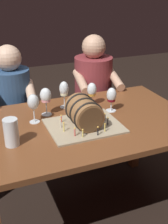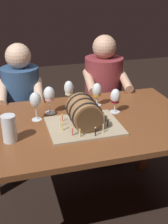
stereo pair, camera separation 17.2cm
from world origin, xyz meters
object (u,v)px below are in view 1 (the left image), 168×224
object	(u,v)px
wine_glass_amber	(92,91)
beer_pint	(11,133)
person_seated_left	(15,122)
barrel_cake	(84,115)
wine_glass_empty	(33,103)
person_seated_right	(93,106)
dining_table	(85,136)
wine_glass_rose	(46,96)
wine_glass_white	(64,90)
wine_glass_red	(112,96)

from	to	relation	value
wine_glass_amber	beer_pint	xyz separation A→B (m)	(-0.63, -0.35, -0.04)
beer_pint	person_seated_left	distance (m)	0.86
barrel_cake	wine_glass_empty	distance (m)	0.33
barrel_cake	person_seated_right	world-z (taller)	person_seated_right
dining_table	wine_glass_amber	world-z (taller)	wine_glass_amber
wine_glass_amber	wine_glass_rose	size ratio (longest dim) A/B	0.89
wine_glass_empty	wine_glass_amber	bearing A→B (deg)	14.63
wine_glass_amber	person_seated_right	world-z (taller)	person_seated_right
person_seated_right	person_seated_left	bearing A→B (deg)	-179.97
wine_glass_amber	beer_pint	distance (m)	0.72
wine_glass_white	person_seated_right	xyz separation A→B (m)	(0.40, 0.41, -0.35)
wine_glass_empty	dining_table	bearing A→B (deg)	-20.23
wine_glass_amber	wine_glass_empty	xyz separation A→B (m)	(-0.45, -0.12, 0.02)
wine_glass_red	person_seated_right	world-z (taller)	person_seated_right
wine_glass_red	wine_glass_rose	distance (m)	0.44
person_seated_left	beer_pint	bearing A→B (deg)	-99.19
barrel_cake	wine_glass_rose	bearing A→B (deg)	123.33
barrel_cake	person_seated_right	xyz separation A→B (m)	(0.39, 0.74, -0.30)
dining_table	wine_glass_red	distance (m)	0.33
wine_glass_red	person_seated_right	bearing A→B (deg)	77.95
dining_table	wine_glass_white	xyz separation A→B (m)	(-0.05, 0.26, 0.24)
barrel_cake	wine_glass_rose	world-z (taller)	barrel_cake
wine_glass_amber	wine_glass_rose	bearing A→B (deg)	-173.71
wine_glass_red	wine_glass_rose	xyz separation A→B (m)	(-0.43, 0.11, 0.02)
dining_table	wine_glass_rose	distance (m)	0.37
wine_glass_amber	person_seated_right	bearing A→B (deg)	64.87
wine_glass_white	wine_glass_empty	distance (m)	0.30
dining_table	wine_glass_empty	size ratio (longest dim) A/B	7.44
beer_pint	wine_glass_empty	bearing A→B (deg)	52.15
barrel_cake	wine_glass_amber	xyz separation A→B (m)	(0.18, 0.29, 0.03)
wine_glass_amber	wine_glass_empty	size ratio (longest dim) A/B	0.89
wine_glass_red	person_seated_left	distance (m)	0.90
wine_glass_white	wine_glass_red	bearing A→B (deg)	-32.95
barrel_cake	beer_pint	xyz separation A→B (m)	(-0.45, -0.05, -0.01)
person_seated_left	person_seated_right	size ratio (longest dim) A/B	0.98
wine_glass_white	wine_glass_amber	bearing A→B (deg)	-10.39
wine_glass_red	wine_glass_empty	bearing A→B (deg)	177.02
dining_table	barrel_cake	world-z (taller)	barrel_cake
beer_pint	person_seated_left	xyz separation A→B (m)	(0.13, 0.79, -0.32)
wine_glass_white	wine_glass_rose	distance (m)	0.17
dining_table	wine_glass_white	world-z (taller)	wine_glass_white
barrel_cake	wine_glass_empty	bearing A→B (deg)	146.70
wine_glass_rose	person_seated_right	size ratio (longest dim) A/B	0.16
wine_glass_amber	person_seated_right	distance (m)	0.59
barrel_cake	wine_glass_red	world-z (taller)	barrel_cake
dining_table	wine_glass_empty	world-z (taller)	wine_glass_empty
wine_glass_white	person_seated_left	world-z (taller)	person_seated_left
wine_glass_white	person_seated_right	bearing A→B (deg)	45.36
dining_table	wine_glass_empty	bearing A→B (deg)	159.77
wine_glass_white	wine_glass_rose	bearing A→B (deg)	-153.94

